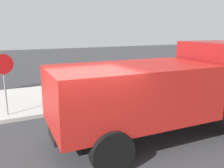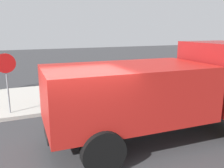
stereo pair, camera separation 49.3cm
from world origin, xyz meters
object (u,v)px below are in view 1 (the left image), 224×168
at_px(dump_truck_red, 167,88).
at_px(fire_hydrant, 55,91).
at_px(loose_tire, 59,90).
at_px(stop_sign, 4,73).

bearing_deg(dump_truck_red, fire_hydrant, 115.78).
distance_m(fire_hydrant, dump_truck_red, 5.62).
distance_m(fire_hydrant, loose_tire, 0.34).
height_order(stop_sign, dump_truck_red, dump_truck_red).
bearing_deg(stop_sign, fire_hydrant, 25.30).
relative_size(loose_tire, stop_sign, 0.48).
height_order(loose_tire, stop_sign, stop_sign).
xyz_separation_m(loose_tire, dump_truck_red, (2.28, -4.69, 0.88)).
relative_size(fire_hydrant, dump_truck_red, 0.13).
xyz_separation_m(fire_hydrant, stop_sign, (-2.12, -1.00, 1.18)).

